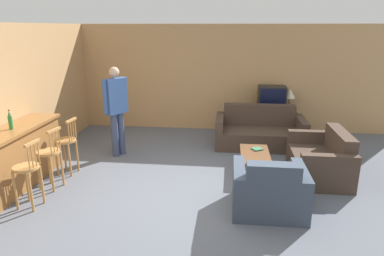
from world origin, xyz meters
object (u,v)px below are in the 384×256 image
Objects in this scene: tv_unit at (270,122)px; loveseat_right at (321,160)px; bar_chair_near at (28,173)px; coffee_table at (255,156)px; tv at (272,98)px; armchair_near at (269,192)px; book_on_table at (257,149)px; couch_far at (259,133)px; bar_chair_far at (67,145)px; table_lamp at (290,94)px; bar_chair_mid at (50,157)px; bottle at (10,120)px; person_by_window at (116,107)px.

loveseat_right is at bearing -75.12° from tv_unit.
bar_chair_near is 0.90× the size of tv_unit.
tv is (0.52, 2.38, 0.60)m from coffee_table.
book_on_table is (-0.06, 1.53, 0.08)m from armchair_near.
coffee_table is (-0.19, -1.51, 0.02)m from couch_far.
table_lamp reaches higher than bar_chair_far.
table_lamp is (0.81, 3.71, 0.71)m from armchair_near.
loveseat_right is 1.15m from coffee_table.
table_lamp reaches higher than bar_chair_mid.
armchair_near is at bearing -102.36° from table_lamp.
tv_unit is 0.59m from tv.
bar_chair_near is 3.68m from coffee_table.
table_lamp is at bearing 68.11° from book_on_table.
book_on_table is at bearing -102.10° from tv_unit.
tv_unit is at bearing 46.00° from bar_chair_near.
bar_chair_far reaches higher than tv_unit.
bottle is (-4.10, -2.45, 0.82)m from couch_far.
tv is 2.81× the size of book_on_table.
coffee_table is 2.44m from tv_unit.
table_lamp is at bearing 38.30° from bar_chair_mid.
bottle is (-0.59, 0.64, 0.58)m from bar_chair_near.
bar_chair_mid is 1.00× the size of bar_chair_far.
bottle is at bearing -145.43° from table_lamp.
bottle reaches higher than couch_far.
tv_unit reaches higher than book_on_table.
armchair_near is at bearing -96.22° from tv_unit.
person_by_window reaches higher than armchair_near.
tv is 2.29m from book_on_table.
bar_chair_far is (0.00, 0.59, 0.00)m from bar_chair_mid.
bar_chair_near is 0.56× the size of person_by_window.
loveseat_right is 6.34× the size of book_on_table.
coffee_table is at bearing -102.24° from tv_unit.
coffee_table is at bearing -97.26° from couch_far.
loveseat_right is at bearing 10.63° from bottle.
table_lamp reaches higher than bar_chair_near.
tv reaches higher than bar_chair_far.
bar_chair_far is 1.00× the size of armchair_near.
loveseat_right is 1.12m from book_on_table.
table_lamp reaches higher than tv_unit.
couch_far is (3.51, 2.47, -0.24)m from bar_chair_mid.
armchair_near is 1.53m from book_on_table.
person_by_window reaches higher than tv.
bar_chair_near is 0.62m from bar_chair_mid.
bar_chair_far reaches higher than couch_far.
bar_chair_mid reaches higher than coffee_table.
person_by_window reaches higher than bottle.
tv is at bearing 41.13° from bar_chair_mid.
bar_chair_far is 3.99m from couch_far.
bar_chair_far is at bearing -146.92° from table_lamp.
person_by_window is (-2.82, 1.94, 0.72)m from armchair_near.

